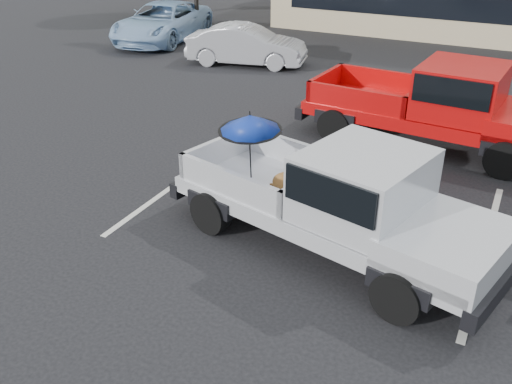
# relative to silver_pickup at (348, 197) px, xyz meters

# --- Properties ---
(ground) EXTENTS (90.00, 90.00, 0.00)m
(ground) POSITION_rel_silver_pickup_xyz_m (-0.91, -0.87, -1.05)
(ground) COLOR black
(ground) RESTS_ON ground
(stripe_left) EXTENTS (0.12, 5.00, 0.01)m
(stripe_left) POSITION_rel_silver_pickup_xyz_m (-3.91, 1.13, -1.05)
(stripe_left) COLOR silver
(stripe_left) RESTS_ON ground
(stripe_right) EXTENTS (0.12, 5.00, 0.01)m
(stripe_right) POSITION_rel_silver_pickup_xyz_m (2.09, 1.13, -1.05)
(stripe_right) COLOR silver
(stripe_right) RESTS_ON ground
(silver_pickup) EXTENTS (6.00, 3.30, 2.06)m
(silver_pickup) POSITION_rel_silver_pickup_xyz_m (0.00, 0.00, 0.00)
(silver_pickup) COLOR black
(silver_pickup) RESTS_ON ground
(red_pickup) EXTENTS (6.19, 2.62, 1.99)m
(red_pickup) POSITION_rel_silver_pickup_xyz_m (0.66, 5.33, 0.04)
(red_pickup) COLOR black
(red_pickup) RESTS_ON ground
(silver_sedan) EXTENTS (4.31, 2.26, 1.35)m
(silver_sedan) POSITION_rel_silver_pickup_xyz_m (-6.92, 9.90, -0.38)
(silver_sedan) COLOR #B2B3BA
(silver_sedan) RESTS_ON ground
(blue_suv) EXTENTS (3.17, 5.64, 1.49)m
(blue_suv) POSITION_rel_silver_pickup_xyz_m (-11.68, 11.70, -0.31)
(blue_suv) COLOR #97BCE2
(blue_suv) RESTS_ON ground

